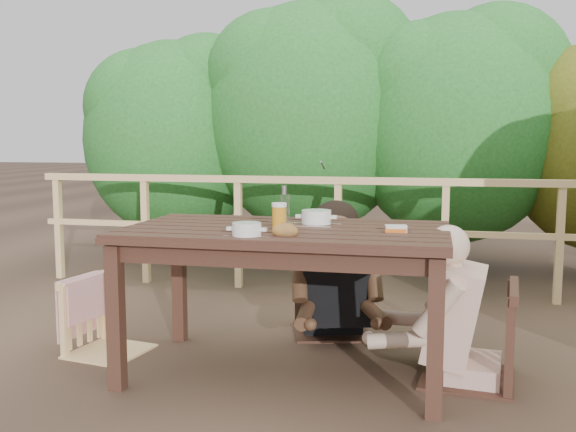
% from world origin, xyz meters
% --- Properties ---
extents(ground, '(60.00, 60.00, 0.00)m').
position_xyz_m(ground, '(0.00, 0.00, 0.00)').
color(ground, brown).
rests_on(ground, ground).
extents(table, '(1.78, 1.00, 0.83)m').
position_xyz_m(table, '(0.00, 0.00, 0.41)').
color(table, '#351E16').
rests_on(table, ground).
extents(chair_left, '(0.51, 0.51, 0.89)m').
position_xyz_m(chair_left, '(-1.16, 0.10, 0.44)').
color(chair_left, '#E3B878').
rests_on(chair_left, ground).
extents(chair_far, '(0.62, 0.62, 1.02)m').
position_xyz_m(chair_far, '(0.13, 0.82, 0.51)').
color(chair_far, '#351E16').
rests_on(chair_far, ground).
extents(chair_right, '(0.57, 0.57, 1.04)m').
position_xyz_m(chair_right, '(1.01, 0.12, 0.52)').
color(chair_right, '#351E16').
rests_on(chair_right, ground).
extents(woman, '(0.74, 0.83, 1.42)m').
position_xyz_m(woman, '(0.13, 0.84, 0.71)').
color(woman, black).
rests_on(woman, ground).
extents(diner_right, '(0.76, 0.65, 1.42)m').
position_xyz_m(diner_right, '(1.04, 0.12, 0.71)').
color(diner_right, '#D4A390').
rests_on(diner_right, ground).
extents(railing, '(5.60, 0.10, 1.01)m').
position_xyz_m(railing, '(0.00, 2.00, 0.51)').
color(railing, '#E3B878').
rests_on(railing, ground).
extents(hedge_row, '(6.60, 1.60, 3.80)m').
position_xyz_m(hedge_row, '(0.40, 3.20, 1.90)').
color(hedge_row, '#226023').
rests_on(hedge_row, ground).
extents(soup_near, '(0.25, 0.25, 0.08)m').
position_xyz_m(soup_near, '(-0.13, -0.35, 0.87)').
color(soup_near, white).
rests_on(soup_near, table).
extents(soup_far, '(0.29, 0.29, 0.10)m').
position_xyz_m(soup_far, '(0.14, 0.19, 0.87)').
color(soup_far, white).
rests_on(soup_far, table).
extents(bread_roll, '(0.13, 0.10, 0.08)m').
position_xyz_m(bread_roll, '(0.06, -0.30, 0.86)').
color(bread_roll, '#945E2C').
rests_on(bread_roll, table).
extents(beer_glass, '(0.08, 0.08, 0.16)m').
position_xyz_m(beer_glass, '(-0.02, -0.06, 0.90)').
color(beer_glass, '#C57D0E').
rests_on(beer_glass, table).
extents(bottle, '(0.06, 0.06, 0.25)m').
position_xyz_m(bottle, '(-0.02, 0.05, 0.95)').
color(bottle, silver).
rests_on(bottle, table).
extents(tumbler, '(0.07, 0.07, 0.08)m').
position_xyz_m(tumbler, '(0.08, -0.32, 0.87)').
color(tumbler, white).
rests_on(tumbler, table).
extents(butter_tub, '(0.13, 0.10, 0.05)m').
position_xyz_m(butter_tub, '(0.61, -0.03, 0.85)').
color(butter_tub, white).
rests_on(butter_tub, table).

